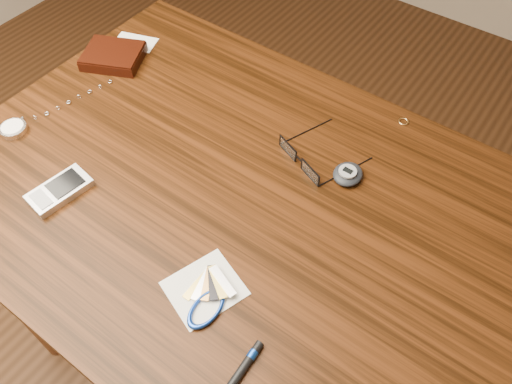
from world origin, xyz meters
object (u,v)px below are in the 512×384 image
(desk, at_px, (240,229))
(eyeglasses, at_px, (302,159))
(pocket_watch, at_px, (18,126))
(pedometer, at_px, (348,174))
(pda_phone, at_px, (60,190))
(notepad_keys, at_px, (206,297))
(wallet_and_card, at_px, (114,56))

(desk, relative_size, eyeglasses, 6.57)
(pocket_watch, height_order, pedometer, pedometer)
(pda_phone, bearing_deg, notepad_keys, -0.92)
(pedometer, xyz_separation_m, notepad_keys, (-0.05, -0.31, -0.01))
(pocket_watch, height_order, notepad_keys, same)
(pda_phone, bearing_deg, desk, 35.10)
(pocket_watch, relative_size, pedometer, 5.71)
(pedometer, height_order, notepad_keys, pedometer)
(wallet_and_card, distance_m, pda_phone, 0.35)
(desk, bearing_deg, notepad_keys, -66.88)
(wallet_and_card, bearing_deg, eyeglasses, -1.24)
(pocket_watch, relative_size, notepad_keys, 2.53)
(wallet_and_card, bearing_deg, pda_phone, -59.01)
(desk, distance_m, pda_phone, 0.31)
(wallet_and_card, bearing_deg, pedometer, 0.79)
(eyeglasses, xyz_separation_m, pocket_watch, (-0.47, -0.23, -0.01))
(eyeglasses, bearing_deg, desk, -111.48)
(desk, distance_m, pocket_watch, 0.45)
(pocket_watch, xyz_separation_m, pedometer, (0.55, 0.25, 0.00))
(desk, xyz_separation_m, eyeglasses, (0.05, 0.12, 0.11))
(wallet_and_card, distance_m, pocket_watch, 0.24)
(notepad_keys, bearing_deg, pocket_watch, 173.04)
(pda_phone, bearing_deg, pocket_watch, 162.76)
(eyeglasses, bearing_deg, pocket_watch, -153.40)
(eyeglasses, height_order, pocket_watch, eyeglasses)
(desk, relative_size, pda_phone, 9.37)
(pda_phone, relative_size, pedometer, 1.92)
(desk, relative_size, wallet_and_card, 5.66)
(eyeglasses, bearing_deg, pedometer, 12.51)
(desk, height_order, pda_phone, pda_phone)
(wallet_and_card, height_order, notepad_keys, wallet_and_card)
(wallet_and_card, relative_size, pocket_watch, 0.56)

